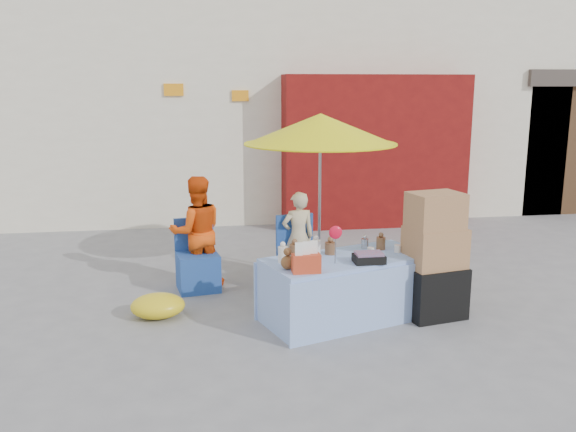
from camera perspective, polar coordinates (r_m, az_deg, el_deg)
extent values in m
plane|color=slate|center=(6.51, -0.29, -9.80)|extent=(80.00, 80.00, 0.00)
cube|color=silver|center=(13.00, -4.88, 11.36)|extent=(12.00, 5.00, 4.50)
cube|color=maroon|center=(10.68, 8.18, 5.99)|extent=(3.20, 0.60, 2.60)
cube|color=#4C331E|center=(14.11, 23.04, 6.23)|extent=(2.60, 3.00, 2.40)
cube|color=#3F3833|center=(14.06, 23.51, 11.70)|extent=(2.80, 3.20, 0.30)
cube|color=orange|center=(10.45, -10.65, 11.54)|extent=(0.32, 0.04, 0.20)
cube|color=orange|center=(10.48, -4.49, 11.16)|extent=(0.28, 0.04, 0.18)
cube|color=#84A1D4|center=(6.49, 5.45, -6.73)|extent=(1.87, 1.28, 0.68)
cube|color=#84A1D4|center=(6.18, 7.45, -7.97)|extent=(1.68, 0.59, 0.63)
cube|color=#84A1D4|center=(6.81, 3.63, -5.96)|extent=(1.68, 0.59, 0.63)
cylinder|color=silver|center=(6.15, -0.48, -3.64)|extent=(0.13, 0.13, 0.16)
cylinder|color=brown|center=(6.31, 0.61, -3.31)|extent=(0.14, 0.14, 0.14)
cylinder|color=silver|center=(6.27, 2.65, -3.16)|extent=(0.11, 0.11, 0.20)
cylinder|color=brown|center=(6.47, 3.98, -3.03)|extent=(0.15, 0.15, 0.13)
cylinder|color=#B2B2B7|center=(6.72, 7.20, -2.59)|extent=(0.10, 0.10, 0.11)
cylinder|color=brown|center=(6.71, 8.68, -2.54)|extent=(0.13, 0.13, 0.14)
cylinder|color=silver|center=(6.49, 7.75, -3.29)|extent=(0.09, 0.09, 0.08)
cylinder|color=silver|center=(6.63, 10.22, -3.02)|extent=(0.09, 0.09, 0.08)
sphere|color=brown|center=(5.93, -0.04, -4.37)|extent=(0.14, 0.14, 0.14)
ellipsoid|color=red|center=(6.08, 4.47, -1.54)|extent=(0.14, 0.09, 0.14)
cube|color=#BD381C|center=(5.82, 1.72, -4.47)|extent=(0.30, 0.21, 0.18)
cube|color=black|center=(6.21, 7.58, -3.99)|extent=(0.36, 0.30, 0.08)
cube|color=#1F4492|center=(7.46, -8.41, -5.18)|extent=(0.55, 0.53, 0.45)
cube|color=#1F4492|center=(7.55, -8.80, -1.62)|extent=(0.48, 0.12, 0.40)
cube|color=#1F4492|center=(7.56, 1.14, -4.81)|extent=(0.55, 0.53, 0.45)
cube|color=#1F4492|center=(7.65, 0.61, -1.31)|extent=(0.48, 0.12, 0.40)
imported|color=#E0460B|center=(7.48, -8.53, -1.48)|extent=(0.74, 0.62, 1.37)
imported|color=beige|center=(7.61, 0.95, -1.97)|extent=(0.46, 0.34, 1.15)
cylinder|color=gray|center=(7.71, 2.98, 1.46)|extent=(0.04, 0.04, 2.00)
cone|color=yellow|center=(7.60, 3.05, 8.14)|extent=(1.90, 1.90, 0.38)
cylinder|color=yellow|center=(7.61, 3.04, 6.79)|extent=(1.90, 1.90, 0.02)
cube|color=black|center=(6.74, 13.38, -6.84)|extent=(0.69, 0.61, 0.55)
cube|color=#A3704A|center=(6.60, 13.58, -2.85)|extent=(0.65, 0.55, 0.42)
cube|color=#A3704A|center=(6.48, 13.65, 0.48)|extent=(0.60, 0.49, 0.38)
ellipsoid|color=gold|center=(6.70, -12.09, -8.22)|extent=(0.61, 0.51, 0.26)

